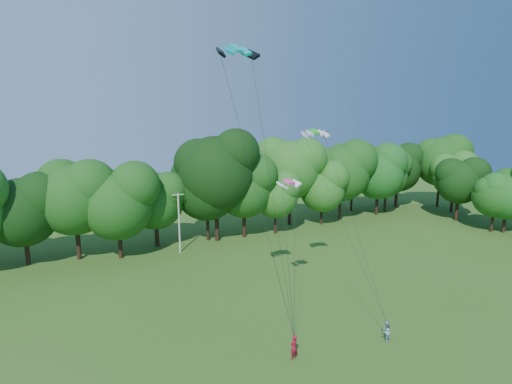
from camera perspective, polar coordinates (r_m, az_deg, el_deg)
name	(u,v)px	position (r m, az deg, el deg)	size (l,w,h in m)	color
utility_pole	(179,222)	(49.01, -10.93, -4.24)	(1.47, 0.18, 7.34)	silver
kite_flyer_left	(294,347)	(29.38, 5.41, -21.20)	(0.65, 0.43, 1.78)	maroon
kite_flyer_right	(386,331)	(32.63, 18.07, -18.40)	(0.78, 0.60, 1.60)	#8FAFC6
kite_teal	(236,48)	(26.00, -2.83, 19.82)	(2.59, 1.17, 0.64)	#05A7AB
kite_green	(315,131)	(34.64, 8.41, 8.55)	(2.46, 1.44, 0.50)	green
kite_pink	(289,182)	(32.26, 4.70, 1.49)	(2.03, 1.13, 0.34)	#FF468B
tree_back_center	(216,167)	(51.68, -5.76, 3.62)	(10.92, 10.92, 15.88)	black
tree_back_east	(379,167)	(68.57, 17.16, 3.43)	(8.86, 8.86, 12.89)	#341C14
tree_flank_east	(509,187)	(65.77, 32.38, 0.61)	(7.27, 7.27, 10.58)	black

